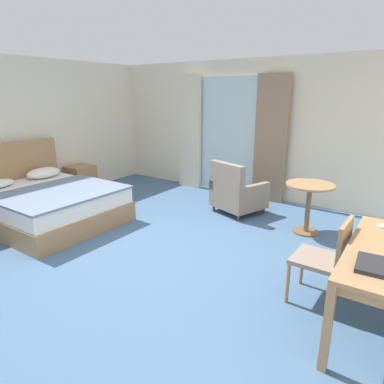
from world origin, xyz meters
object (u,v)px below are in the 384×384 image
at_px(nightstand, 81,180).
at_px(armchair_by_window, 236,193).
at_px(closed_book, 371,264).
at_px(desk_chair, 327,256).
at_px(writing_desk, 384,259).
at_px(bed, 47,203).
at_px(round_cafe_table, 309,197).

height_order(nightstand, armchair_by_window, armchair_by_window).
bearing_deg(closed_book, desk_chair, 123.07).
distance_m(writing_desk, closed_book, 0.40).
bearing_deg(armchair_by_window, bed, -137.84).
bearing_deg(bed, writing_desk, 1.20).
distance_m(bed, nightstand, 1.55).
bearing_deg(writing_desk, nightstand, 167.49).
bearing_deg(bed, nightstand, 123.23).
bearing_deg(armchair_by_window, closed_book, -45.52).
distance_m(desk_chair, round_cafe_table, 1.75).
height_order(nightstand, round_cafe_table, round_cafe_table).
distance_m(writing_desk, round_cafe_table, 2.08).
relative_size(bed, closed_book, 6.48).
height_order(desk_chair, armchair_by_window, armchair_by_window).
xyz_separation_m(desk_chair, armchair_by_window, (-1.88, 1.79, -0.14)).
bearing_deg(desk_chair, closed_book, -52.83).
bearing_deg(armchair_by_window, desk_chair, -43.67).
bearing_deg(desk_chair, round_cafe_table, 111.87).
bearing_deg(round_cafe_table, bed, -151.82).
bearing_deg(nightstand, writing_desk, -12.51).
xyz_separation_m(writing_desk, armchair_by_window, (-2.33, 1.93, -0.31)).
xyz_separation_m(closed_book, armchair_by_window, (-2.27, 2.31, -0.42)).
relative_size(desk_chair, armchair_by_window, 0.95).
distance_m(armchair_by_window, round_cafe_table, 1.25).
height_order(desk_chair, round_cafe_table, desk_chair).
bearing_deg(writing_desk, armchair_by_window, 140.35).
relative_size(nightstand, closed_book, 1.73).
relative_size(bed, desk_chair, 2.42).
xyz_separation_m(bed, nightstand, (-0.85, 1.30, -0.02)).
xyz_separation_m(nightstand, desk_chair, (4.97, -1.06, 0.21)).
xyz_separation_m(writing_desk, round_cafe_table, (-1.11, 1.76, -0.11)).
relative_size(closed_book, armchair_by_window, 0.35).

